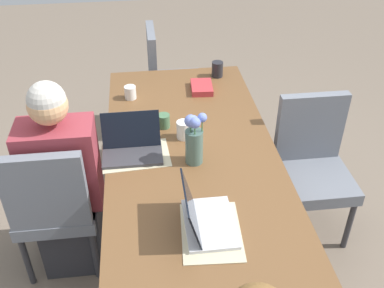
{
  "coord_description": "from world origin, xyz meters",
  "views": [
    {
      "loc": [
        1.96,
        -0.24,
        2.17
      ],
      "look_at": [
        0.0,
        0.0,
        0.78
      ],
      "focal_mm": 41.8,
      "sensor_mm": 36.0,
      "label": 1
    }
  ],
  "objects_px": {
    "chair_far_right_near": "(312,161)",
    "laptop_near_left_near": "(132,146)",
    "flower_vase": "(195,139)",
    "chair_head_left_left_far": "(167,76)",
    "coffee_mug_centre_left": "(130,92)",
    "coffee_mug_near_left": "(164,121)",
    "book_red_cover": "(202,87)",
    "coffee_mug_near_right": "(217,69)",
    "laptop_head_right_left_mid": "(204,219)",
    "coffee_mug_centre_right": "(184,130)",
    "chair_near_left_near": "(54,203)",
    "person_near_left_near": "(66,189)",
    "dining_table": "(192,162)"
  },
  "relations": [
    {
      "from": "chair_head_left_left_far",
      "to": "coffee_mug_centre_left",
      "type": "bearing_deg",
      "value": -21.08
    },
    {
      "from": "person_near_left_near",
      "to": "book_red_cover",
      "type": "relative_size",
      "value": 5.97
    },
    {
      "from": "chair_far_right_near",
      "to": "coffee_mug_centre_right",
      "type": "relative_size",
      "value": 8.6
    },
    {
      "from": "chair_near_left_near",
      "to": "chair_far_right_near",
      "type": "bearing_deg",
      "value": 96.99
    },
    {
      "from": "coffee_mug_near_left",
      "to": "coffee_mug_centre_right",
      "type": "bearing_deg",
      "value": 39.48
    },
    {
      "from": "laptop_near_left_near",
      "to": "coffee_mug_centre_right",
      "type": "distance_m",
      "value": 0.31
    },
    {
      "from": "dining_table",
      "to": "coffee_mug_near_right",
      "type": "distance_m",
      "value": 0.93
    },
    {
      "from": "dining_table",
      "to": "chair_far_right_near",
      "type": "xyz_separation_m",
      "value": [
        -0.12,
        0.76,
        -0.15
      ]
    },
    {
      "from": "person_near_left_near",
      "to": "laptop_near_left_near",
      "type": "height_order",
      "value": "person_near_left_near"
    },
    {
      "from": "coffee_mug_near_right",
      "to": "laptop_near_left_near",
      "type": "bearing_deg",
      "value": -35.78
    },
    {
      "from": "chair_head_left_left_far",
      "to": "laptop_head_right_left_mid",
      "type": "height_order",
      "value": "laptop_head_right_left_mid"
    },
    {
      "from": "flower_vase",
      "to": "coffee_mug_near_right",
      "type": "xyz_separation_m",
      "value": [
        -0.97,
        0.29,
        -0.09
      ]
    },
    {
      "from": "person_near_left_near",
      "to": "laptop_head_right_left_mid",
      "type": "bearing_deg",
      "value": 50.73
    },
    {
      "from": "coffee_mug_near_right",
      "to": "coffee_mug_centre_left",
      "type": "height_order",
      "value": "coffee_mug_near_right"
    },
    {
      "from": "chair_near_left_near",
      "to": "flower_vase",
      "type": "distance_m",
      "value": 0.86
    },
    {
      "from": "person_near_left_near",
      "to": "book_red_cover",
      "type": "xyz_separation_m",
      "value": [
        -0.68,
        0.86,
        0.22
      ]
    },
    {
      "from": "flower_vase",
      "to": "book_red_cover",
      "type": "xyz_separation_m",
      "value": [
        -0.78,
        0.15,
        -0.12
      ]
    },
    {
      "from": "coffee_mug_near_left",
      "to": "coffee_mug_near_right",
      "type": "distance_m",
      "value": 0.74
    },
    {
      "from": "dining_table",
      "to": "chair_far_right_near",
      "type": "distance_m",
      "value": 0.79
    },
    {
      "from": "coffee_mug_near_left",
      "to": "coffee_mug_near_right",
      "type": "relative_size",
      "value": 0.76
    },
    {
      "from": "laptop_head_right_left_mid",
      "to": "coffee_mug_centre_right",
      "type": "distance_m",
      "value": 0.7
    },
    {
      "from": "laptop_head_right_left_mid",
      "to": "person_near_left_near",
      "type": "bearing_deg",
      "value": -129.27
    },
    {
      "from": "chair_near_left_near",
      "to": "chair_head_left_left_far",
      "type": "distance_m",
      "value": 1.63
    },
    {
      "from": "laptop_head_right_left_mid",
      "to": "book_red_cover",
      "type": "xyz_separation_m",
      "value": [
        -1.25,
        0.17,
        -0.02
      ]
    },
    {
      "from": "flower_vase",
      "to": "laptop_head_right_left_mid",
      "type": "height_order",
      "value": "flower_vase"
    },
    {
      "from": "chair_far_right_near",
      "to": "laptop_near_left_near",
      "type": "relative_size",
      "value": 2.81
    },
    {
      "from": "coffee_mug_near_right",
      "to": "book_red_cover",
      "type": "bearing_deg",
      "value": -36.15
    },
    {
      "from": "chair_head_left_left_far",
      "to": "laptop_head_right_left_mid",
      "type": "bearing_deg",
      "value": 0.58
    },
    {
      "from": "person_near_left_near",
      "to": "coffee_mug_centre_left",
      "type": "xyz_separation_m",
      "value": [
        -0.63,
        0.38,
        0.24
      ]
    },
    {
      "from": "chair_head_left_left_far",
      "to": "coffee_mug_near_right",
      "type": "bearing_deg",
      "value": 32.77
    },
    {
      "from": "chair_head_left_left_far",
      "to": "chair_far_right_near",
      "type": "bearing_deg",
      "value": 32.2
    },
    {
      "from": "flower_vase",
      "to": "coffee_mug_near_left",
      "type": "relative_size",
      "value": 3.6
    },
    {
      "from": "laptop_head_right_left_mid",
      "to": "chair_far_right_near",
      "type": "bearing_deg",
      "value": 131.12
    },
    {
      "from": "chair_far_right_near",
      "to": "book_red_cover",
      "type": "xyz_separation_m",
      "value": [
        -0.57,
        -0.61,
        0.25
      ]
    },
    {
      "from": "chair_head_left_left_far",
      "to": "coffee_mug_near_left",
      "type": "xyz_separation_m",
      "value": [
        1.12,
        -0.1,
        0.27
      ]
    },
    {
      "from": "flower_vase",
      "to": "laptop_near_left_near",
      "type": "height_order",
      "value": "flower_vase"
    },
    {
      "from": "person_near_left_near",
      "to": "coffee_mug_centre_left",
      "type": "relative_size",
      "value": 14.01
    },
    {
      "from": "chair_head_left_left_far",
      "to": "flower_vase",
      "type": "xyz_separation_m",
      "value": [
        1.48,
        0.04,
        0.37
      ]
    },
    {
      "from": "person_near_left_near",
      "to": "coffee_mug_centre_left",
      "type": "bearing_deg",
      "value": 148.65
    },
    {
      "from": "chair_head_left_left_far",
      "to": "coffee_mug_centre_left",
      "type": "xyz_separation_m",
      "value": [
        0.75,
        -0.29,
        0.27
      ]
    },
    {
      "from": "coffee_mug_near_right",
      "to": "coffee_mug_centre_right",
      "type": "height_order",
      "value": "coffee_mug_near_right"
    },
    {
      "from": "chair_near_left_near",
      "to": "coffee_mug_near_left",
      "type": "bearing_deg",
      "value": 117.86
    },
    {
      "from": "flower_vase",
      "to": "laptop_head_right_left_mid",
      "type": "xyz_separation_m",
      "value": [
        0.47,
        -0.02,
        -0.1
      ]
    },
    {
      "from": "book_red_cover",
      "to": "flower_vase",
      "type": "bearing_deg",
      "value": -7.24
    },
    {
      "from": "laptop_head_right_left_mid",
      "to": "coffee_mug_centre_left",
      "type": "distance_m",
      "value": 1.24
    },
    {
      "from": "person_near_left_near",
      "to": "coffee_mug_near_left",
      "type": "xyz_separation_m",
      "value": [
        -0.26,
        0.58,
        0.24
      ]
    },
    {
      "from": "coffee_mug_near_left",
      "to": "book_red_cover",
      "type": "height_order",
      "value": "coffee_mug_near_left"
    },
    {
      "from": "chair_head_left_left_far",
      "to": "coffee_mug_centre_right",
      "type": "relative_size",
      "value": 8.6
    },
    {
      "from": "laptop_near_left_near",
      "to": "laptop_head_right_left_mid",
      "type": "bearing_deg",
      "value": 27.48
    },
    {
      "from": "laptop_near_left_near",
      "to": "coffee_mug_near_left",
      "type": "relative_size",
      "value": 3.88
    }
  ]
}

